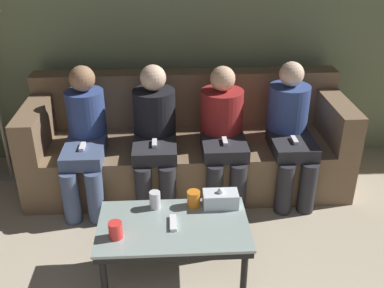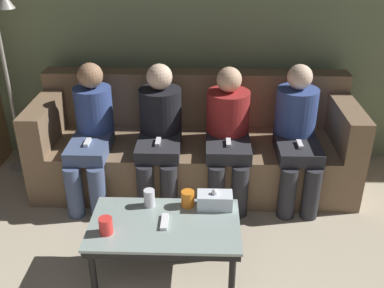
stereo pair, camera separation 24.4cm
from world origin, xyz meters
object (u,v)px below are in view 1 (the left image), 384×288
Objects in this scene: cup_far_center at (155,200)px; couch at (188,145)px; game_remote at (173,223)px; seated_person_right_end at (290,127)px; coffee_table at (173,231)px; seated_person_mid_right at (223,129)px; cup_near_left at (116,230)px; cup_near_right at (194,199)px; tissue_box at (221,199)px; seated_person_mid_left at (155,130)px; seated_person_left_end at (85,134)px.

couch is at bearing 76.64° from cup_far_center.
couch reaches higher than game_remote.
seated_person_right_end reaches higher than couch.
seated_person_mid_right is at bearing 68.21° from coffee_table.
cup_near_left is at bearing -109.24° from couch.
cup_near_left is 1.72m from seated_person_right_end.
coffee_table is 7.92× the size of cup_far_center.
couch reaches higher than cup_far_center.
tissue_box reaches higher than cup_near_right.
cup_near_right reaches higher than game_remote.
seated_person_right_end reaches higher than coffee_table.
cup_near_left is (-0.33, -0.10, 0.10)m from coffee_table.
couch is 25.77× the size of cup_near_left.
cup_far_center is 0.76× the size of game_remote.
coffee_table is at bearing -83.20° from seated_person_mid_left.
coffee_table is (-0.15, -1.26, 0.07)m from couch.
seated_person_right_end is at bearing 38.73° from cup_far_center.
coffee_table is 6.03× the size of game_remote.
cup_near_right is 1.15m from seated_person_left_end.
couch is 24.87× the size of cup_near_right.
cup_far_center is 0.86m from seated_person_mid_left.
seated_person_mid_left reaches higher than coffee_table.
coffee_table is 1.42m from seated_person_right_end.
cup_far_center is 0.11× the size of seated_person_right_end.
cup_near_right is 0.70× the size of game_remote.
seated_person_right_end reaches higher than seated_person_left_end.
tissue_box is at bearing -97.48° from seated_person_mid_right.
seated_person_mid_left reaches higher than cup_far_center.
cup_near_right reaches higher than coffee_table.
seated_person_mid_right reaches higher than coffee_table.
couch reaches higher than cup_near_right.
game_remote is 1.41m from seated_person_right_end.
cup_far_center is at bearing 121.42° from coffee_table.
cup_near_left is 0.46× the size of tissue_box.
cup_near_right is (0.13, 0.19, 0.10)m from coffee_table.
couch is 1.27m from coffee_table.
seated_person_right_end is at bearing 0.73° from seated_person_left_end.
coffee_table is at bearing 17.41° from cup_near_left.
seated_person_left_end is at bearing 123.21° from coffee_table.
seated_person_left_end is at bearing 123.21° from game_remote.
seated_person_left_end is at bearing -177.33° from seated_person_mid_left.
cup_near_right is at bearing -134.11° from seated_person_right_end.
cup_near_right is at bearing 54.47° from game_remote.
cup_far_center reaches higher than cup_near_right.
seated_person_left_end reaches higher than cup_far_center.
cup_far_center is 0.11× the size of seated_person_left_end.
seated_person_left_end is (-0.66, 1.01, 0.12)m from game_remote.
cup_near_left is 0.68× the size of game_remote.
seated_person_mid_left is (0.54, 0.03, 0.01)m from seated_person_left_end.
cup_far_center is at bearing -178.71° from cup_near_right.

